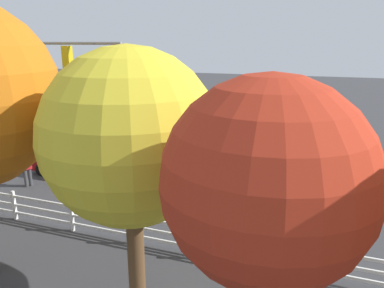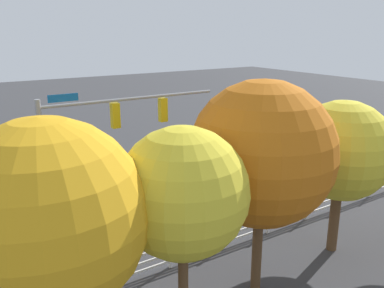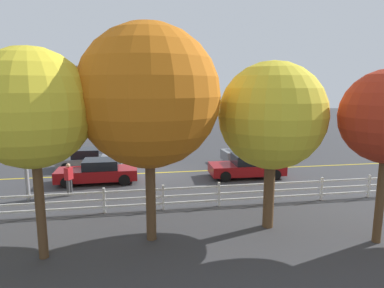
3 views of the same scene
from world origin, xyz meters
name	(u,v)px [view 3 (image 3 of 3)]	position (x,y,z in m)	size (l,w,h in m)	color
ground_plane	(149,173)	(0.00, 0.00, 0.00)	(120.00, 120.00, 0.00)	#38383A
lane_center_stripe	(209,171)	(-4.00, 0.00, 0.00)	(28.00, 0.16, 0.01)	gold
signal_assembly	(66,101)	(4.01, 4.21, 4.86)	(7.51, 0.38, 6.89)	gray
car_0	(98,172)	(2.98, 1.65, 0.65)	(4.59, 1.89, 1.37)	maroon
car_1	(247,166)	(-6.00, 1.91, 0.68)	(4.58, 2.17, 1.42)	maroon
car_2	(90,159)	(3.93, -1.96, 0.66)	(4.27, 2.14, 1.40)	slate
car_3	(252,153)	(-7.71, -2.01, 0.69)	(4.58, 2.10, 1.43)	slate
pedestrian	(69,178)	(4.19, 3.84, 0.93)	(0.41, 0.47, 1.69)	#3F3F42
white_rail_fence	(219,194)	(-3.00, 6.62, 0.60)	(26.10, 0.10, 1.15)	white
tree_3	(272,116)	(-4.36, 9.18, 4.43)	(4.08, 4.08, 6.49)	brown
tree_4	(149,97)	(0.27, 9.52, 5.18)	(4.92, 4.92, 7.65)	brown
tree_5	(32,109)	(3.81, 10.28, 4.85)	(3.69, 3.69, 6.72)	brown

